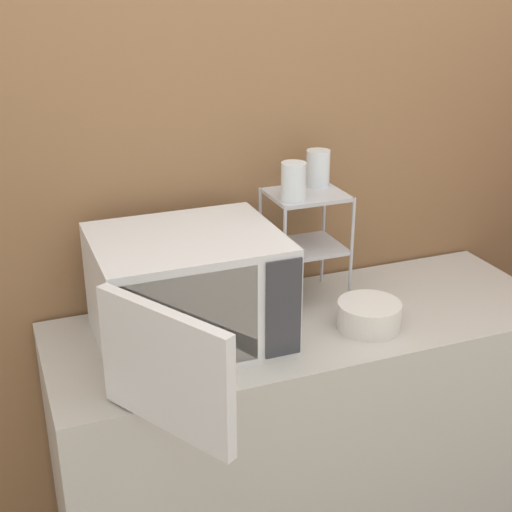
{
  "coord_description": "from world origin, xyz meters",
  "views": [
    {
      "loc": [
        -0.84,
        -1.42,
        1.92
      ],
      "look_at": [
        -0.16,
        0.31,
        1.15
      ],
      "focal_mm": 50.0,
      "sensor_mm": 36.0,
      "label": 1
    }
  ],
  "objects_px": {
    "microwave": "(187,292)",
    "bowl": "(369,316)",
    "dish_rack": "(306,224)",
    "glass_front_left": "(293,181)",
    "glass_back_right": "(318,168)"
  },
  "relations": [
    {
      "from": "microwave",
      "to": "glass_back_right",
      "type": "bearing_deg",
      "value": 22.16
    },
    {
      "from": "microwave",
      "to": "bowl",
      "type": "xyz_separation_m",
      "value": [
        0.51,
        -0.1,
        -0.12
      ]
    },
    {
      "from": "microwave",
      "to": "dish_rack",
      "type": "bearing_deg",
      "value": 18.64
    },
    {
      "from": "microwave",
      "to": "glass_back_right",
      "type": "xyz_separation_m",
      "value": [
        0.48,
        0.2,
        0.25
      ]
    },
    {
      "from": "glass_back_right",
      "to": "bowl",
      "type": "distance_m",
      "value": 0.47
    },
    {
      "from": "microwave",
      "to": "glass_front_left",
      "type": "height_order",
      "value": "glass_front_left"
    },
    {
      "from": "microwave",
      "to": "dish_rack",
      "type": "xyz_separation_m",
      "value": [
        0.42,
        0.14,
        0.09
      ]
    },
    {
      "from": "microwave",
      "to": "glass_front_left",
      "type": "bearing_deg",
      "value": 14.97
    },
    {
      "from": "dish_rack",
      "to": "bowl",
      "type": "bearing_deg",
      "value": -68.8
    },
    {
      "from": "microwave",
      "to": "dish_rack",
      "type": "relative_size",
      "value": 2.19
    },
    {
      "from": "microwave",
      "to": "glass_front_left",
      "type": "distance_m",
      "value": 0.44
    },
    {
      "from": "dish_rack",
      "to": "glass_back_right",
      "type": "xyz_separation_m",
      "value": [
        0.06,
        0.05,
        0.16
      ]
    },
    {
      "from": "glass_back_right",
      "to": "bowl",
      "type": "bearing_deg",
      "value": -83.94
    },
    {
      "from": "microwave",
      "to": "glass_back_right",
      "type": "distance_m",
      "value": 0.57
    },
    {
      "from": "glass_front_left",
      "to": "bowl",
      "type": "relative_size",
      "value": 0.6
    }
  ]
}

